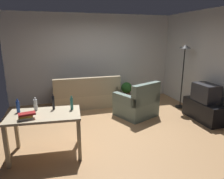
% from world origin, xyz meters
% --- Properties ---
extents(ground_plane, '(5.20, 4.40, 0.02)m').
position_xyz_m(ground_plane, '(0.00, 0.00, -0.01)').
color(ground_plane, tan).
extents(wall_rear, '(5.20, 0.10, 2.70)m').
position_xyz_m(wall_rear, '(0.00, 2.20, 1.35)').
color(wall_rear, silver).
rests_on(wall_rear, ground_plane).
extents(wall_right, '(0.10, 4.40, 2.70)m').
position_xyz_m(wall_right, '(2.60, 0.00, 1.35)').
color(wall_right, silver).
rests_on(wall_right, ground_plane).
extents(couch, '(1.89, 0.84, 0.92)m').
position_xyz_m(couch, '(-0.37, 1.59, 0.31)').
color(couch, tan).
rests_on(couch, ground_plane).
extents(tv_stand, '(0.44, 1.10, 0.48)m').
position_xyz_m(tv_stand, '(2.25, -0.27, 0.24)').
color(tv_stand, black).
rests_on(tv_stand, ground_plane).
extents(tv, '(0.41, 0.60, 0.44)m').
position_xyz_m(tv, '(2.25, -0.27, 0.70)').
color(tv, '#2D2D33').
rests_on(tv, tv_stand).
extents(torchiere_lamp, '(0.32, 0.32, 1.81)m').
position_xyz_m(torchiere_lamp, '(2.25, 0.70, 1.41)').
color(torchiere_lamp, black).
rests_on(torchiere_lamp, ground_plane).
extents(desk, '(1.26, 0.81, 0.76)m').
position_xyz_m(desk, '(-1.47, -0.75, 0.65)').
color(desk, '#C6B28E').
rests_on(desk, ground_plane).
extents(potted_plant, '(0.36, 0.36, 0.57)m').
position_xyz_m(potted_plant, '(1.01, 1.90, 0.33)').
color(potted_plant, brown).
rests_on(potted_plant, ground_plane).
extents(armchair, '(1.16, 1.13, 0.92)m').
position_xyz_m(armchair, '(0.77, 0.44, 0.32)').
color(armchair, slate).
rests_on(armchair, ground_plane).
extents(bottle_blue, '(0.06, 0.06, 0.24)m').
position_xyz_m(bottle_blue, '(-1.90, -0.56, 0.86)').
color(bottle_blue, '#2347A3').
rests_on(bottle_blue, desk).
extents(bottle_clear, '(0.07, 0.07, 0.24)m').
position_xyz_m(bottle_clear, '(-1.62, -0.53, 0.86)').
color(bottle_clear, silver).
rests_on(bottle_clear, desk).
extents(bottle_dark, '(0.05, 0.05, 0.29)m').
position_xyz_m(bottle_dark, '(-1.31, -0.58, 0.89)').
color(bottle_dark, black).
rests_on(bottle_dark, desk).
extents(bottle_tall, '(0.05, 0.05, 0.26)m').
position_xyz_m(bottle_tall, '(-1.00, -0.68, 0.87)').
color(bottle_tall, teal).
rests_on(bottle_tall, desk).
extents(book_stack, '(0.28, 0.18, 0.10)m').
position_xyz_m(book_stack, '(-1.74, -0.92, 0.81)').
color(book_stack, beige).
rests_on(book_stack, desk).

